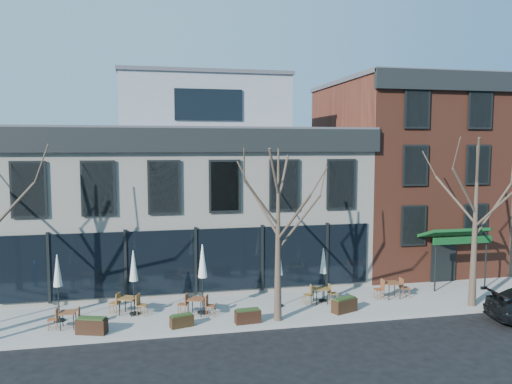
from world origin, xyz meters
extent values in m
plane|color=black|center=(0.00, 0.00, 0.00)|extent=(120.00, 120.00, 0.00)
cube|color=gray|center=(3.25, -2.15, 0.07)|extent=(33.50, 4.70, 0.15)
cube|color=silver|center=(0.00, 5.00, 4.00)|extent=(18.00, 10.00, 8.00)
cube|color=#47474C|center=(0.00, 5.00, 8.05)|extent=(18.30, 10.30, 0.30)
cube|color=black|center=(0.00, -0.12, 7.55)|extent=(18.30, 0.25, 1.10)
cube|color=black|center=(-9.12, 5.00, 7.55)|extent=(0.25, 10.30, 1.10)
cube|color=black|center=(0.00, -0.06, 1.90)|extent=(17.20, 0.12, 3.00)
cube|color=black|center=(-9.06, 4.00, 1.90)|extent=(0.12, 7.50, 3.00)
cube|color=gray|center=(1.00, 6.00, 9.60)|extent=(9.00, 6.50, 3.00)
cube|color=brown|center=(13.00, 5.00, 5.50)|extent=(8.00, 10.00, 11.00)
cube|color=#47474C|center=(13.00, 5.00, 11.05)|extent=(8.20, 10.20, 0.25)
cube|color=black|center=(13.00, -0.12, 10.60)|extent=(8.20, 0.25, 1.00)
cube|color=#0D3D18|center=(13.00, -0.85, 2.90)|extent=(3.20, 1.66, 0.67)
cube|color=black|center=(13.00, -0.05, 1.25)|extent=(1.40, 0.10, 2.50)
cylinder|color=#382B21|center=(-7.43, -3.01, 4.68)|extent=(2.23, 0.50, 2.48)
cone|color=#382B21|center=(3.00, -3.90, 3.67)|extent=(0.34, 0.34, 7.04)
cylinder|color=#382B21|center=(3.95, -3.73, 4.18)|extent=(2.00, 0.46, 2.21)
cylinder|color=#382B21|center=(2.60, -3.04, 4.59)|extent=(0.93, 1.84, 1.91)
cylinder|color=#382B21|center=(2.25, -4.17, 5.04)|extent=(1.61, 0.68, 1.97)
cylinder|color=#382B21|center=(3.40, -4.76, 4.51)|extent=(0.93, 1.83, 2.03)
cone|color=#382B21|center=(12.00, -3.90, 3.89)|extent=(0.34, 0.34, 7.48)
cylinder|color=#382B21|center=(13.01, -3.72, 4.43)|extent=(2.12, 0.48, 2.35)
cylinder|color=#382B21|center=(11.57, -2.99, 4.86)|extent=(0.98, 1.94, 2.03)
cylinder|color=#382B21|center=(11.20, -4.19, 5.35)|extent=(1.71, 0.71, 2.09)
cylinder|color=#382B21|center=(12.42, -4.81, 4.78)|extent=(0.98, 1.94, 2.16)
cube|color=brown|center=(-5.29, -3.07, 0.79)|extent=(0.64, 0.64, 0.04)
cylinder|color=black|center=(-5.54, -3.31, 0.47)|extent=(0.04, 0.04, 0.64)
cylinder|color=black|center=(-5.05, -3.33, 0.47)|extent=(0.04, 0.04, 0.64)
cylinder|color=black|center=(-5.52, -2.82, 0.47)|extent=(0.04, 0.04, 0.64)
cylinder|color=black|center=(-5.03, -2.83, 0.47)|extent=(0.04, 0.04, 0.64)
cube|color=brown|center=(-3.04, -1.88, 0.86)|extent=(0.90, 0.90, 0.04)
cylinder|color=black|center=(-3.40, -2.02, 0.50)|extent=(0.04, 0.04, 0.70)
cylinder|color=black|center=(-2.91, -2.24, 0.50)|extent=(0.04, 0.04, 0.70)
cylinder|color=black|center=(-3.18, -1.53, 0.50)|extent=(0.04, 0.04, 0.70)
cylinder|color=black|center=(-2.68, -1.75, 0.50)|extent=(0.04, 0.04, 0.70)
cube|color=brown|center=(-0.20, -2.58, 0.84)|extent=(0.86, 0.86, 0.04)
cylinder|color=black|center=(-0.55, -2.73, 0.49)|extent=(0.04, 0.04, 0.68)
cylinder|color=black|center=(-0.06, -2.93, 0.49)|extent=(0.04, 0.04, 0.68)
cylinder|color=black|center=(-0.35, -2.23, 0.49)|extent=(0.04, 0.04, 0.68)
cylinder|color=black|center=(0.14, -2.43, 0.49)|extent=(0.04, 0.04, 0.68)
cube|color=brown|center=(5.46, -2.15, 0.82)|extent=(0.67, 0.67, 0.04)
cylinder|color=black|center=(5.20, -2.40, 0.48)|extent=(0.04, 0.04, 0.66)
cylinder|color=black|center=(5.71, -2.42, 0.48)|extent=(0.04, 0.04, 0.66)
cylinder|color=black|center=(5.22, -1.88, 0.48)|extent=(0.04, 0.04, 0.66)
cylinder|color=black|center=(5.73, -1.91, 0.48)|extent=(0.04, 0.04, 0.66)
cube|color=brown|center=(9.00, -2.14, 0.88)|extent=(0.71, 0.71, 0.04)
cylinder|color=black|center=(8.72, -2.41, 0.51)|extent=(0.04, 0.04, 0.72)
cylinder|color=black|center=(9.28, -2.42, 0.51)|extent=(0.04, 0.04, 0.72)
cylinder|color=black|center=(8.72, -1.85, 0.51)|extent=(0.04, 0.04, 0.72)
cylinder|color=black|center=(9.28, -1.86, 0.51)|extent=(0.04, 0.04, 0.72)
cylinder|color=black|center=(-5.77, -2.15, 0.18)|extent=(0.44, 0.44, 0.06)
cylinder|color=black|center=(-5.77, -2.15, 1.26)|extent=(0.05, 0.05, 2.21)
cone|color=#B8BCAF|center=(-5.77, -2.15, 2.26)|extent=(0.36, 0.36, 1.31)
cylinder|color=black|center=(-2.78, -1.94, 0.18)|extent=(0.44, 0.44, 0.06)
cylinder|color=black|center=(-2.78, -1.94, 1.25)|extent=(0.05, 0.05, 2.20)
cone|color=beige|center=(-2.78, -1.94, 2.25)|extent=(0.36, 0.36, 1.30)
cylinder|color=black|center=(0.08, -2.43, 0.18)|extent=(0.48, 0.48, 0.07)
cylinder|color=black|center=(0.08, -2.43, 1.35)|extent=(0.05, 0.05, 2.39)
cone|color=silver|center=(0.08, -2.43, 2.43)|extent=(0.39, 0.39, 1.41)
cylinder|color=black|center=(3.49, -2.20, 0.18)|extent=(0.43, 0.43, 0.06)
cylinder|color=black|center=(3.49, -2.20, 1.24)|extent=(0.05, 0.05, 2.17)
cone|color=white|center=(3.49, -2.20, 2.22)|extent=(0.36, 0.36, 1.28)
cylinder|color=black|center=(5.66, -1.92, 0.18)|extent=(0.40, 0.40, 0.05)
cylinder|color=black|center=(5.66, -1.92, 1.15)|extent=(0.05, 0.05, 2.00)
cone|color=beige|center=(5.66, -1.92, 2.06)|extent=(0.33, 0.33, 1.18)
cube|color=black|center=(-4.32, -3.85, 0.43)|extent=(1.22, 0.79, 0.57)
cube|color=#1E3314|center=(-4.32, -3.85, 0.74)|extent=(1.09, 0.66, 0.09)
cube|color=black|center=(-0.91, -3.85, 0.38)|extent=(0.97, 0.59, 0.46)
cube|color=#1E3314|center=(-0.91, -3.85, 0.62)|extent=(0.87, 0.50, 0.07)
cube|color=black|center=(1.73, -3.96, 0.41)|extent=(1.06, 0.49, 0.52)
cube|color=#1E3314|center=(1.73, -3.96, 0.69)|extent=(0.95, 0.40, 0.08)
cube|color=black|center=(6.07, -3.52, 0.43)|extent=(1.22, 0.84, 0.57)
cube|color=#1E3314|center=(6.07, -3.52, 0.74)|extent=(1.08, 0.71, 0.09)
camera|label=1|loc=(-2.03, -23.20, 7.32)|focal=35.00mm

